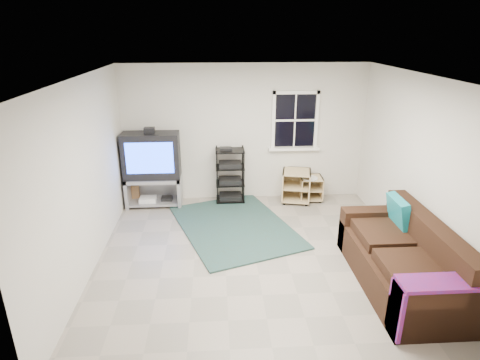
{
  "coord_description": "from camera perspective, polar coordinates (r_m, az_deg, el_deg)",
  "views": [
    {
      "loc": [
        -0.55,
        -5.11,
        3.17
      ],
      "look_at": [
        -0.2,
        0.4,
        1.08
      ],
      "focal_mm": 30.0,
      "sensor_mm": 36.0,
      "label": 1
    }
  ],
  "objects": [
    {
      "name": "room",
      "position": [
        7.72,
        7.8,
        7.88
      ],
      "size": [
        4.6,
        4.62,
        4.6
      ],
      "color": "gray",
      "rests_on": "ground"
    },
    {
      "name": "tv_unit",
      "position": [
        7.6,
        -12.39,
        2.32
      ],
      "size": [
        1.03,
        0.51,
        1.51
      ],
      "color": "#919198",
      "rests_on": "ground"
    },
    {
      "name": "av_rack",
      "position": [
        7.69,
        -1.4,
        0.19
      ],
      "size": [
        0.54,
        0.39,
        1.08
      ],
      "color": "black",
      "rests_on": "ground"
    },
    {
      "name": "side_table_left",
      "position": [
        7.86,
        7.99,
        -0.63
      ],
      "size": [
        0.63,
        0.63,
        0.62
      ],
      "rotation": [
        0.0,
        0.0,
        -0.22
      ],
      "color": "tan",
      "rests_on": "ground"
    },
    {
      "name": "side_table_right",
      "position": [
        7.97,
        9.96,
        -0.87
      ],
      "size": [
        0.45,
        0.46,
        0.5
      ],
      "rotation": [
        0.0,
        0.0,
        -0.04
      ],
      "color": "tan",
      "rests_on": "ground"
    },
    {
      "name": "sofa",
      "position": [
        5.69,
        22.16,
        -10.67
      ],
      "size": [
        0.96,
        2.16,
        0.99
      ],
      "color": "black",
      "rests_on": "ground"
    },
    {
      "name": "shag_rug",
      "position": [
        6.87,
        -0.75,
        -6.6
      ],
      "size": [
        2.37,
        2.76,
        0.03
      ],
      "primitive_type": "cube",
      "rotation": [
        0.0,
        0.0,
        0.34
      ],
      "color": "black",
      "rests_on": "ground"
    },
    {
      "name": "paper_bag",
      "position": [
        8.04,
        -14.98,
        -1.84
      ],
      "size": [
        0.27,
        0.2,
        0.35
      ],
      "primitive_type": "cube",
      "rotation": [
        0.0,
        0.0,
        0.17
      ],
      "color": "olive",
      "rests_on": "ground"
    }
  ]
}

